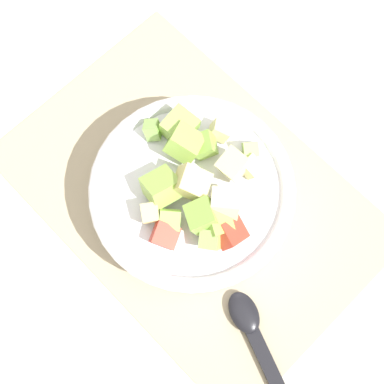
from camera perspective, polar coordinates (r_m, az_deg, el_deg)
ground_plane at (r=0.82m, az=-0.01°, el=-0.37°), size 2.40×2.40×0.00m
placemat at (r=0.81m, az=-0.01°, el=-0.30°), size 0.50×0.34×0.01m
salad_bowl at (r=0.77m, az=0.04°, el=-0.13°), size 0.27×0.27×0.11m
serving_spoon at (r=0.77m, az=6.49°, el=-14.51°), size 0.21×0.10×0.01m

